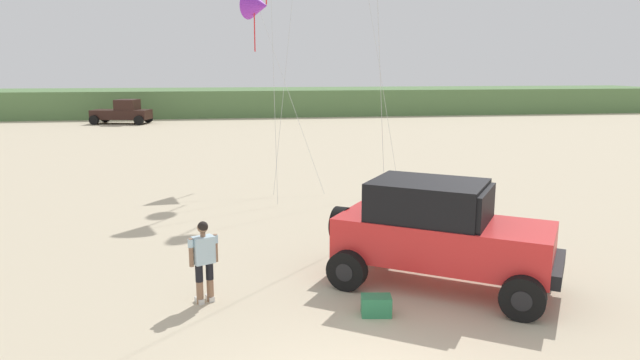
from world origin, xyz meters
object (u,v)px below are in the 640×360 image
at_px(cooler_box, 376,306).
at_px(kite_yellow_diamond, 258,6).
at_px(jeep, 440,232).
at_px(distant_pickup, 123,112).
at_px(person_watching, 204,257).

bearing_deg(cooler_box, kite_yellow_diamond, 103.68).
height_order(jeep, distant_pickup, jeep).
distance_m(person_watching, distant_pickup, 39.10).
bearing_deg(person_watching, cooler_box, -19.04).
distance_m(cooler_box, kite_yellow_diamond, 16.62).
xyz_separation_m(cooler_box, distant_pickup, (-11.38, 39.35, 0.75)).
relative_size(distant_pickup, kite_yellow_diamond, 0.64).
relative_size(person_watching, distant_pickup, 0.34).
xyz_separation_m(person_watching, cooler_box, (3.21, -1.11, -0.75)).
relative_size(cooler_box, distant_pickup, 0.11).
xyz_separation_m(distant_pickup, kite_yellow_diamond, (10.00, -24.30, 6.16)).
distance_m(jeep, kite_yellow_diamond, 15.30).
bearing_deg(kite_yellow_diamond, person_watching, -97.47).
bearing_deg(cooler_box, person_watching, 169.40).
xyz_separation_m(jeep, distant_pickup, (-13.05, 38.09, -0.26)).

